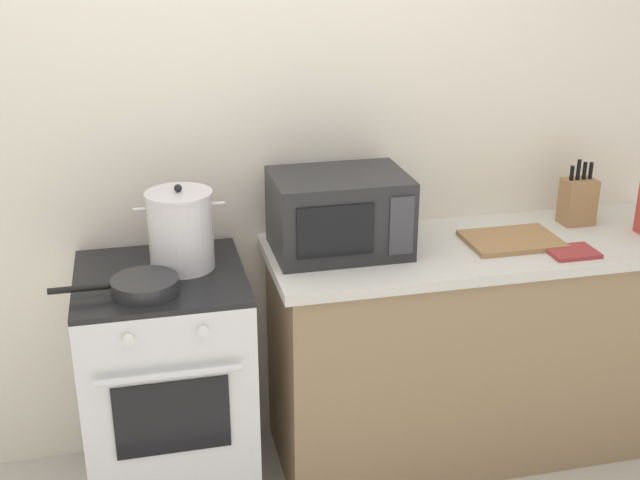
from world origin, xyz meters
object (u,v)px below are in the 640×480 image
Objects in this scene: stove at (168,387)px; cutting_board at (512,240)px; oven_mitt at (572,252)px; frying_pan at (143,285)px; knife_block at (578,201)px; microwave at (339,213)px; stock_pot at (181,230)px.

cutting_board is (1.35, 0.00, 0.47)m from stove.
oven_mitt reaches higher than stove.
knife_block reaches higher than frying_pan.
knife_block is at bearing 3.44° from microwave.
cutting_board is 0.39m from knife_block.
stove is 1.80m from knife_block.
knife_block is (1.03, 0.06, -0.05)m from microwave.
stock_pot reaches higher than frying_pan.
knife_block is at bearing 4.72° from stove.
cutting_board is at bearing 0.05° from stove.
oven_mitt is (1.59, -0.03, -0.02)m from frying_pan.
stove is at bearing 65.59° from frying_pan.
cutting_board reaches higher than oven_mitt.
stock_pot is 1.17× the size of knife_block.
stock_pot is 1.79× the size of oven_mitt.
microwave is (0.68, 0.08, 0.61)m from stove.
frying_pan is at bearing -128.60° from stock_pot.
oven_mitt is at bearing -8.34° from stock_pot.
knife_block is 1.52× the size of oven_mitt.
stock_pot reaches higher than microwave.
cutting_board is at bearing -158.40° from knife_block.
stove is 3.35× the size of knife_block.
stock_pot is at bearing 171.66° from oven_mitt.
microwave is 1.39× the size of cutting_board.
microwave is at bearing -176.56° from knife_block.
microwave is 1.03m from knife_block.
microwave is at bearing 2.65° from stock_pot.
stock_pot is 1.62m from knife_block.
frying_pan is 1.57× the size of knife_block.
stove is at bearing -179.95° from cutting_board.
stove is 0.51m from frying_pan.
knife_block is (0.35, 0.14, 0.09)m from cutting_board.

